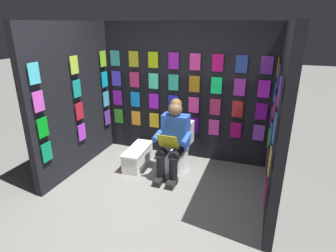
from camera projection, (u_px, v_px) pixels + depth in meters
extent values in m
plane|color=gray|center=(137.00, 220.00, 3.37)|extent=(30.00, 30.00, 0.00)
cube|color=black|center=(185.00, 93.00, 4.71)|extent=(2.96, 0.10, 2.26)
cube|color=#349222|center=(119.00, 116.00, 5.21)|extent=(0.17, 0.01, 0.26)
cube|color=orange|center=(136.00, 118.00, 5.10)|extent=(0.17, 0.01, 0.26)
cube|color=gold|center=(154.00, 120.00, 4.99)|extent=(0.17, 0.01, 0.26)
cube|color=#2F33D1|center=(173.00, 123.00, 4.87)|extent=(0.17, 0.01, 0.26)
cube|color=#5508A4|center=(193.00, 125.00, 4.76)|extent=(0.17, 0.01, 0.26)
cube|color=#BF308E|center=(214.00, 127.00, 4.65)|extent=(0.17, 0.01, 0.26)
cube|color=#B30A6E|center=(236.00, 130.00, 4.54)|extent=(0.17, 0.01, 0.26)
cube|color=purple|center=(259.00, 133.00, 4.42)|extent=(0.17, 0.01, 0.26)
cube|color=purple|center=(117.00, 98.00, 5.09)|extent=(0.17, 0.01, 0.26)
cube|color=#118DEE|center=(135.00, 99.00, 4.98)|extent=(0.17, 0.01, 0.26)
cube|color=#AE19E0|center=(154.00, 101.00, 4.86)|extent=(0.17, 0.01, 0.26)
cube|color=#1E28D5|center=(173.00, 103.00, 4.75)|extent=(0.17, 0.01, 0.26)
cube|color=#E93894|center=(194.00, 105.00, 4.64)|extent=(0.17, 0.01, 0.26)
cube|color=#AC2555|center=(215.00, 107.00, 4.53)|extent=(0.17, 0.01, 0.26)
cube|color=red|center=(238.00, 109.00, 4.41)|extent=(0.17, 0.01, 0.26)
cube|color=#790A93|center=(261.00, 112.00, 4.30)|extent=(0.17, 0.01, 0.26)
cube|color=#4E34DA|center=(116.00, 78.00, 4.97)|extent=(0.17, 0.01, 0.26)
cube|color=#CD2B6E|center=(134.00, 80.00, 4.86)|extent=(0.17, 0.01, 0.26)
cube|color=#4CEFBF|center=(153.00, 81.00, 4.74)|extent=(0.17, 0.01, 0.26)
cube|color=#2CBE99|center=(173.00, 83.00, 4.63)|extent=(0.17, 0.01, 0.26)
cube|color=#B07615|center=(194.00, 84.00, 4.52)|extent=(0.17, 0.01, 0.26)
cube|color=#13F06E|center=(216.00, 86.00, 4.40)|extent=(0.17, 0.01, 0.26)
cube|color=purple|center=(240.00, 87.00, 4.29)|extent=(0.17, 0.01, 0.26)
cube|color=#B919C6|center=(264.00, 89.00, 4.18)|extent=(0.17, 0.01, 0.26)
cube|color=teal|center=(115.00, 58.00, 4.85)|extent=(0.17, 0.01, 0.26)
cube|color=gold|center=(134.00, 59.00, 4.73)|extent=(0.17, 0.01, 0.26)
cube|color=#B9DA12|center=(153.00, 60.00, 4.62)|extent=(0.17, 0.01, 0.26)
cube|color=purple|center=(174.00, 61.00, 4.51)|extent=(0.17, 0.01, 0.26)
cube|color=#EC3498|center=(195.00, 62.00, 4.40)|extent=(0.17, 0.01, 0.26)
cube|color=#CB0E6C|center=(218.00, 63.00, 4.28)|extent=(0.17, 0.01, 0.26)
cube|color=#253E93|center=(242.00, 64.00, 4.17)|extent=(0.17, 0.01, 0.26)
cube|color=#622399|center=(267.00, 65.00, 4.06)|extent=(0.17, 0.01, 0.26)
cube|color=black|center=(280.00, 121.00, 3.35)|extent=(0.10, 1.91, 2.26)
cube|color=#9FC822|center=(268.00, 137.00, 4.25)|extent=(0.01, 0.17, 0.26)
cube|color=#981C4C|center=(267.00, 159.00, 3.56)|extent=(0.01, 0.17, 0.26)
cube|color=#AA0B63|center=(265.00, 192.00, 2.88)|extent=(0.01, 0.17, 0.26)
cube|color=purple|center=(271.00, 115.00, 4.13)|extent=(0.01, 0.17, 0.26)
cube|color=#189DBE|center=(271.00, 134.00, 3.44)|extent=(0.01, 0.17, 0.26)
cube|color=#B5C82B|center=(270.00, 161.00, 2.76)|extent=(0.01, 0.17, 0.26)
cube|color=blue|center=(274.00, 92.00, 4.00)|extent=(0.01, 0.17, 0.26)
cube|color=#B82E71|center=(274.00, 106.00, 3.32)|extent=(0.01, 0.17, 0.26)
cube|color=blue|center=(274.00, 128.00, 2.64)|extent=(0.01, 0.17, 0.26)
cube|color=#B2650B|center=(278.00, 67.00, 3.88)|extent=(0.01, 0.17, 0.26)
cube|color=#2A3793|center=(278.00, 77.00, 3.20)|extent=(0.01, 0.17, 0.26)
cube|color=#662CB2|center=(279.00, 91.00, 2.52)|extent=(0.01, 0.17, 0.26)
cube|color=black|center=(74.00, 99.00, 4.29)|extent=(0.10, 1.91, 2.26)
cube|color=#0C9559|center=(47.00, 152.00, 3.77)|extent=(0.01, 0.17, 0.26)
cube|color=#BE3AEC|center=(82.00, 132.00, 4.45)|extent=(0.01, 0.17, 0.26)
cube|color=#6933A3|center=(108.00, 118.00, 5.13)|extent=(0.01, 0.17, 0.26)
cube|color=#09A91E|center=(43.00, 128.00, 3.64)|extent=(0.01, 0.17, 0.26)
cube|color=red|center=(79.00, 111.00, 4.33)|extent=(0.01, 0.17, 0.26)
cube|color=#46AECA|center=(106.00, 99.00, 5.01)|extent=(0.01, 0.17, 0.26)
cube|color=#E44FD6|center=(39.00, 101.00, 3.52)|extent=(0.01, 0.17, 0.26)
cube|color=#18A696|center=(77.00, 89.00, 4.20)|extent=(0.01, 0.17, 0.26)
cube|color=#0FB0CD|center=(105.00, 79.00, 4.89)|extent=(0.01, 0.17, 0.26)
cube|color=#48DAEF|center=(34.00, 73.00, 3.40)|extent=(0.01, 0.17, 0.26)
cube|color=#BEE844|center=(74.00, 65.00, 4.08)|extent=(0.01, 0.17, 0.26)
cube|color=#93D727|center=(103.00, 59.00, 4.76)|extent=(0.01, 0.17, 0.26)
cylinder|color=white|center=(176.00, 159.00, 4.46)|extent=(0.38, 0.38, 0.40)
cylinder|color=white|center=(176.00, 146.00, 4.39)|extent=(0.41, 0.41, 0.02)
cube|color=white|center=(181.00, 131.00, 4.56)|extent=(0.38, 0.19, 0.36)
cylinder|color=white|center=(180.00, 133.00, 4.48)|extent=(0.39, 0.07, 0.39)
cube|color=blue|center=(176.00, 131.00, 4.27)|extent=(0.40, 0.23, 0.52)
sphere|color=brown|center=(175.00, 109.00, 4.12)|extent=(0.21, 0.21, 0.21)
sphere|color=olive|center=(176.00, 104.00, 4.12)|extent=(0.17, 0.17, 0.17)
cylinder|color=black|center=(178.00, 152.00, 4.15)|extent=(0.16, 0.40, 0.15)
cylinder|color=black|center=(165.00, 150.00, 4.21)|extent=(0.16, 0.40, 0.15)
cylinder|color=black|center=(173.00, 171.00, 4.07)|extent=(0.12, 0.12, 0.42)
cylinder|color=black|center=(161.00, 169.00, 4.13)|extent=(0.12, 0.12, 0.42)
cube|color=black|center=(172.00, 183.00, 4.07)|extent=(0.11, 0.26, 0.09)
cube|color=black|center=(159.00, 181.00, 4.14)|extent=(0.11, 0.26, 0.09)
cylinder|color=blue|center=(186.00, 139.00, 4.05)|extent=(0.09, 0.31, 0.13)
cylinder|color=blue|center=(158.00, 135.00, 4.19)|extent=(0.09, 0.31, 0.13)
cube|color=#AFAE1A|center=(168.00, 142.00, 3.99)|extent=(0.30, 0.13, 0.23)
cube|color=white|center=(138.00, 158.00, 4.62)|extent=(0.30, 0.70, 0.29)
cube|color=white|center=(137.00, 149.00, 4.57)|extent=(0.32, 0.73, 0.03)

